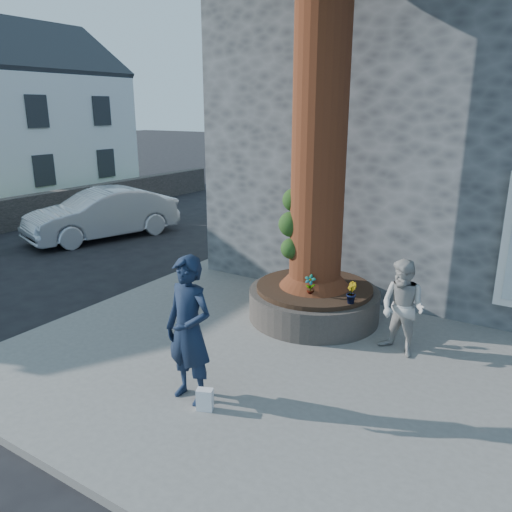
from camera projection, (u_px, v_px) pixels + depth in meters
The scene contains 14 objects.
ground at pixel (210, 356), 7.79m from camera, with size 120.00×120.00×0.00m, color black.
pavement at pixel (325, 352), 7.82m from camera, with size 9.00×8.00×0.12m, color slate.
yellow_line at pixel (121, 298), 10.17m from camera, with size 0.10×30.00×0.01m, color yellow.
stone_shop at pixel (485, 134), 11.43m from camera, with size 10.30×8.30×6.30m.
planter at pixel (314, 302), 8.88m from camera, with size 2.30×2.30×0.60m.
cottage_far at pixel (18, 106), 21.66m from camera, with size 7.30×7.40×8.75m.
man at pixel (189, 330), 6.20m from camera, with size 0.70×0.46×1.91m, color #131E34.
woman at pixel (403, 308), 7.44m from camera, with size 0.72×0.56×1.48m, color #A8A6A1.
shopping_bag at pixel (205, 399), 6.18m from camera, with size 0.20×0.12×0.28m, color white.
car_silver at pixel (103, 214), 14.71m from camera, with size 1.53×4.39×1.45m, color #B7BBC0.
plant_a at pixel (310, 286), 8.25m from camera, with size 0.19×0.13×0.37m, color gray.
plant_b at pixel (351, 293), 7.96m from camera, with size 0.19×0.19×0.35m, color gray.
plant_c at pixel (295, 256), 9.87m from camera, with size 0.21×0.21×0.37m, color gray.
plant_d at pixel (295, 257), 9.87m from camera, with size 0.30×0.27×0.33m, color gray.
Camera 1 is at (4.37, -5.55, 3.73)m, focal length 35.00 mm.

